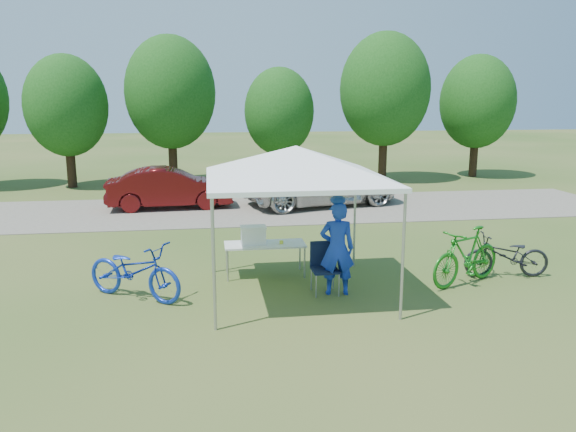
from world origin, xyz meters
name	(u,v)px	position (x,y,z in m)	size (l,w,h in m)	color
ground	(296,293)	(0.00, 0.00, 0.00)	(100.00, 100.00, 0.00)	#2D5119
gravel_strip	(257,209)	(0.00, 8.00, 0.01)	(24.00, 5.00, 0.02)	gray
canopy	(296,150)	(0.00, 0.00, 2.65)	(4.53, 4.53, 3.00)	#A5A5AA
treeline	(236,98)	(-0.29, 14.05, 3.53)	(24.89, 4.28, 6.30)	#382314
folding_table	(265,246)	(-0.45, 1.15, 0.62)	(1.62, 0.68, 0.67)	white
folding_chair	(324,263)	(0.53, 0.02, 0.56)	(0.49, 0.51, 0.94)	#0E1632
cooler	(253,235)	(-0.68, 1.15, 0.85)	(0.51, 0.35, 0.37)	white
ice_cream_cup	(281,242)	(-0.12, 1.10, 0.70)	(0.08, 0.08, 0.06)	#EAF038
cyclist	(337,249)	(0.74, -0.15, 0.87)	(0.63, 0.41, 1.73)	#1736BB
bike_blue	(134,271)	(-2.90, 0.12, 0.52)	(0.70, 2.00, 1.05)	#1433AF
bike_green	(466,256)	(3.35, 0.05, 0.56)	(0.53, 1.86, 1.12)	#1B7A1B
bike_dark	(507,256)	(4.36, 0.35, 0.45)	(0.59, 1.70, 0.89)	black
minivan	(322,182)	(2.25, 8.58, 0.76)	(2.45, 5.30, 1.47)	#B9BAB4
sedan	(170,188)	(-2.80, 8.63, 0.68)	(1.40, 4.02, 1.32)	#540E0E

